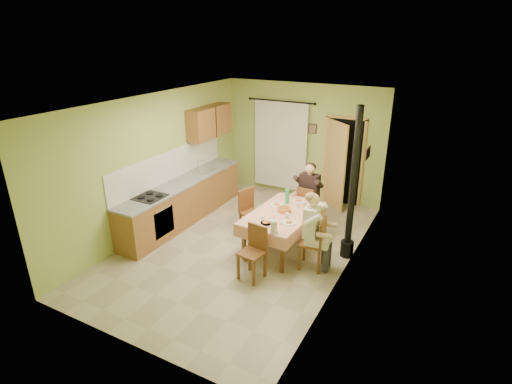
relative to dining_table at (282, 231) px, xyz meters
The scene contains 17 objects.
floor 0.86m from the dining_table, 158.24° to the right, with size 4.00×6.00×0.01m, color tan.
room_shell 1.63m from the dining_table, 158.24° to the right, with size 4.04×6.04×2.82m.
kitchen_run 2.43m from the dining_table, behind, with size 0.64×3.64×1.56m.
upper_cabinets 3.30m from the dining_table, 150.90° to the left, with size 0.35×1.40×0.70m, color brown.
curtain 3.04m from the dining_table, 115.90° to the left, with size 1.70×0.07×2.22m.
doorway 2.66m from the dining_table, 83.73° to the left, with size 0.96×0.59×2.15m.
dining_table is the anchor object (origin of this frame).
tableware 0.45m from the dining_table, 76.67° to the right, with size 0.77×1.61×0.33m.
chair_far 1.08m from the dining_table, 85.23° to the left, with size 0.40×0.40×0.93m.
chair_near 1.14m from the dining_table, 91.75° to the right, with size 0.43×0.43×0.94m.
chair_right 0.83m from the dining_table, 25.86° to the right, with size 0.45×0.45×0.95m.
chair_left 0.84m from the dining_table, 163.25° to the left, with size 0.51×0.51×0.96m.
man_far 1.20m from the dining_table, 85.24° to the left, with size 0.60×0.48×1.39m.
man_right 0.96m from the dining_table, 26.37° to the right, with size 0.51×0.61×1.39m.
stove_flue 1.38m from the dining_table, 14.84° to the left, with size 0.24×0.24×2.80m.
picture_back 3.05m from the dining_table, 99.91° to the left, with size 0.19×0.03×0.23m, color black.
picture_right 2.14m from the dining_table, 36.12° to the left, with size 0.03×0.31×0.21m, color brown.
Camera 1 is at (3.45, -5.92, 3.91)m, focal length 28.00 mm.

